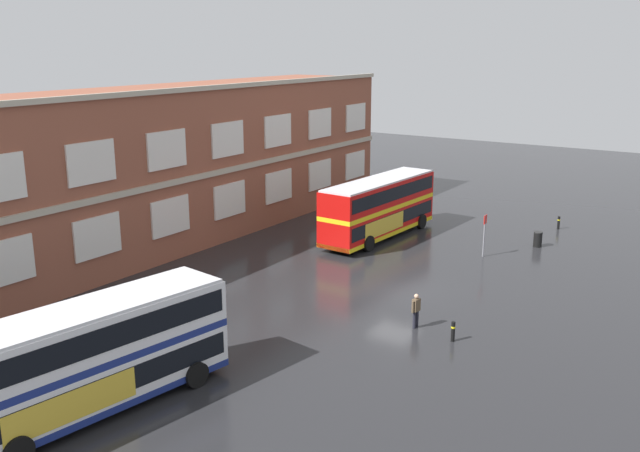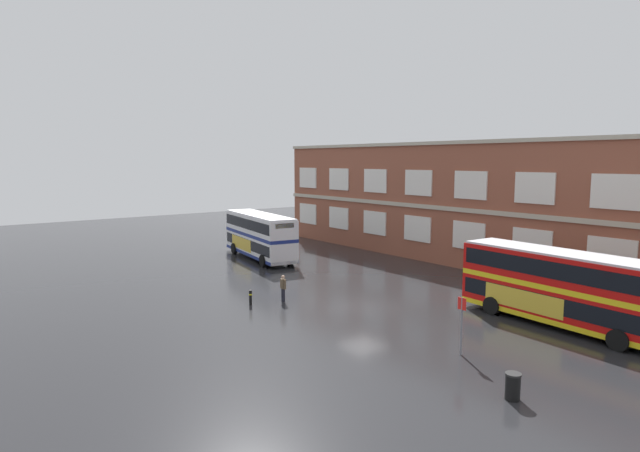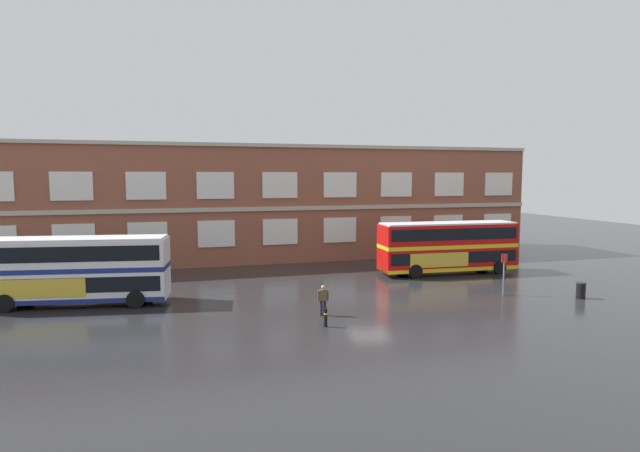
% 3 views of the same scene
% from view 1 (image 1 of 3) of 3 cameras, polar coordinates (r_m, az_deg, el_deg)
% --- Properties ---
extents(ground_plane, '(120.00, 120.00, 0.00)m').
position_cam_1_polar(ground_plane, '(39.52, 3.51, -4.72)').
color(ground_plane, '#232326').
extents(brick_terminal_building, '(49.67, 8.19, 10.51)m').
position_cam_1_polar(brick_terminal_building, '(46.08, -15.76, 4.14)').
color(brick_terminal_building, brown).
rests_on(brick_terminal_building, ground).
extents(double_decker_near, '(11.26, 4.20, 4.07)m').
position_cam_1_polar(double_decker_near, '(26.90, -18.46, -10.21)').
color(double_decker_near, silver).
rests_on(double_decker_near, ground).
extents(double_decker_middle, '(11.12, 3.28, 4.07)m').
position_cam_1_polar(double_decker_middle, '(48.41, 4.82, 1.56)').
color(double_decker_middle, red).
rests_on(double_decker_middle, ground).
extents(waiting_passenger, '(0.64, 0.30, 1.70)m').
position_cam_1_polar(waiting_passenger, '(33.59, 7.81, -6.72)').
color(waiting_passenger, black).
rests_on(waiting_passenger, ground).
extents(bus_stand_flag, '(0.44, 0.10, 2.70)m').
position_cam_1_polar(bus_stand_flag, '(45.09, 13.22, -0.45)').
color(bus_stand_flag, slate).
rests_on(bus_stand_flag, ground).
extents(station_litter_bin, '(0.60, 0.60, 1.03)m').
position_cam_1_polar(station_litter_bin, '(48.51, 17.29, -1.03)').
color(station_litter_bin, black).
rests_on(station_litter_bin, ground).
extents(safety_bollard_west, '(0.19, 0.19, 0.95)m').
position_cam_1_polar(safety_bollard_west, '(53.56, 18.83, 0.27)').
color(safety_bollard_west, black).
rests_on(safety_bollard_west, ground).
extents(safety_bollard_east, '(0.19, 0.19, 0.95)m').
position_cam_1_polar(safety_bollard_east, '(32.57, 10.77, -8.40)').
color(safety_bollard_east, black).
rests_on(safety_bollard_east, ground).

